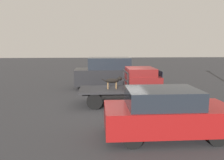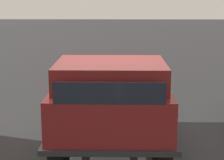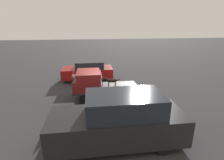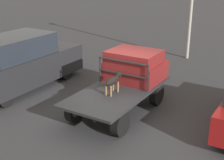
{
  "view_description": "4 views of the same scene",
  "coord_description": "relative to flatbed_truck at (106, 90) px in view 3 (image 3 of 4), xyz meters",
  "views": [
    {
      "loc": [
        -1.09,
        -10.66,
        2.98
      ],
      "look_at": [
        -0.38,
        0.0,
        1.24
      ],
      "focal_mm": 35.0,
      "sensor_mm": 36.0,
      "label": 1
    },
    {
      "loc": [
        6.64,
        0.1,
        2.82
      ],
      "look_at": [
        -0.38,
        0.0,
        1.24
      ],
      "focal_mm": 60.0,
      "sensor_mm": 36.0,
      "label": 2
    },
    {
      "loc": [
        0.91,
        10.03,
        4.62
      ],
      "look_at": [
        -0.38,
        0.0,
        1.24
      ],
      "focal_mm": 28.0,
      "sensor_mm": 36.0,
      "label": 3
    },
    {
      "loc": [
        -7.95,
        -4.66,
        4.5
      ],
      "look_at": [
        -0.38,
        0.0,
        1.24
      ],
      "focal_mm": 50.0,
      "sensor_mm": 36.0,
      "label": 4
    }
  ],
  "objects": [
    {
      "name": "ground_plane",
      "position": [
        0.0,
        0.0,
        -0.58
      ],
      "size": [
        80.0,
        80.0,
        0.0
      ],
      "primitive_type": "plane",
      "color": "#2D2D30"
    },
    {
      "name": "flatbed_truck",
      "position": [
        0.0,
        0.0,
        0.0
      ],
      "size": [
        4.01,
        1.92,
        0.8
      ],
      "color": "black",
      "rests_on": "ground"
    },
    {
      "name": "truck_cab",
      "position": [
        1.12,
        0.0,
        0.71
      ],
      "size": [
        1.59,
        1.8,
        1.04
      ],
      "color": "maroon",
      "rests_on": "flatbed_truck"
    },
    {
      "name": "truck_headboard",
      "position": [
        0.29,
        0.0,
        0.8
      ],
      "size": [
        0.04,
        1.8,
        0.88
      ],
      "color": "#232326",
      "rests_on": "flatbed_truck"
    },
    {
      "name": "dog",
      "position": [
        -0.29,
        0.0,
        0.61
      ],
      "size": [
        1.05,
        0.23,
        0.64
      ],
      "rotation": [
        0.0,
        0.0,
        -0.32
      ],
      "color": "brown",
      "rests_on": "flatbed_truck"
    },
    {
      "name": "parked_sedan",
      "position": [
        1.11,
        -4.03,
        0.22
      ],
      "size": [
        4.08,
        1.77,
        1.6
      ],
      "rotation": [
        0.0,
        0.0,
        -0.09
      ],
      "color": "black",
      "rests_on": "ground"
    },
    {
      "name": "parked_pickup_far",
      "position": [
        -0.1,
        4.27,
        0.44
      ],
      "size": [
        5.17,
        1.91,
        2.1
      ],
      "rotation": [
        0.0,
        0.0,
        0.06
      ],
      "color": "black",
      "rests_on": "ground"
    }
  ]
}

